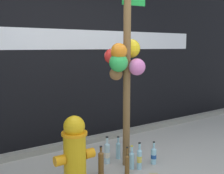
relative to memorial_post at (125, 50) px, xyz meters
The scene contains 11 objects.
building_wall 1.41m from the memorial_post, 97.93° to the left, with size 10.00×0.21×3.03m.
curb_strip 1.79m from the memorial_post, 101.08° to the left, with size 8.00×0.12×0.08m, color gray.
memorial_post is the anchor object (origin of this frame).
fire_hydrant 1.34m from the memorial_post, behind, with size 0.48×0.29×0.79m.
bottle_0 1.39m from the memorial_post, 74.96° to the left, with size 0.06×0.06×0.32m.
bottle_1 1.44m from the memorial_post, 26.85° to the right, with size 0.07×0.07×0.31m.
bottle_2 1.38m from the memorial_post, 130.06° to the left, with size 0.08×0.08×0.37m.
bottle_3 1.39m from the memorial_post, 118.03° to the right, with size 0.06×0.06×0.35m.
bottle_4 1.41m from the memorial_post, 169.76° to the right, with size 0.07×0.07×0.37m.
bottle_5 1.38m from the memorial_post, 64.87° to the right, with size 0.06×0.06×0.35m.
bottle_6 1.39m from the memorial_post, 83.19° to the right, with size 0.06×0.06×0.31m.
Camera 1 is at (-1.82, -2.29, 1.55)m, focal length 43.71 mm.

